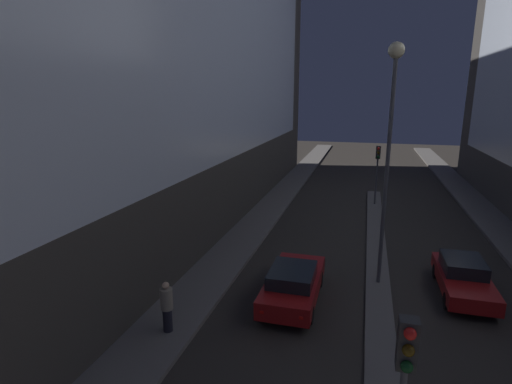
{
  "coord_description": "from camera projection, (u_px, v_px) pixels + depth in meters",
  "views": [
    {
      "loc": [
        -0.86,
        -2.86,
        7.84
      ],
      "look_at": [
        -5.82,
        15.09,
        3.28
      ],
      "focal_mm": 28.0,
      "sensor_mm": 36.0,
      "label": 1
    }
  ],
  "objects": [
    {
      "name": "street_lamp",
      "position": [
        391.0,
        117.0,
        15.24
      ],
      "size": [
        0.61,
        0.61,
        9.6
      ],
      "color": "#4C4C51",
      "rests_on": "median_strip"
    },
    {
      "name": "pedestrian_on_left_sidewalk",
      "position": [
        167.0,
        306.0,
        13.09
      ],
      "size": [
        0.41,
        0.41,
        1.76
      ],
      "color": "black",
      "rests_on": "sidewalk_left"
    },
    {
      "name": "traffic_light_near",
      "position": [
        404.0,
        380.0,
        6.64
      ],
      "size": [
        0.32,
        0.42,
        4.21
      ],
      "color": "#4C4C51",
      "rests_on": "median_strip"
    },
    {
      "name": "median_strip",
      "position": [
        377.0,
        263.0,
        18.95
      ],
      "size": [
        0.98,
        29.28,
        0.12
      ],
      "color": "#66605B",
      "rests_on": "ground"
    },
    {
      "name": "car_right_lane",
      "position": [
        463.0,
        277.0,
        15.96
      ],
      "size": [
        1.78,
        4.34,
        1.42
      ],
      "color": "maroon",
      "rests_on": "ground"
    },
    {
      "name": "traffic_light_mid",
      "position": [
        378.0,
        162.0,
        28.13
      ],
      "size": [
        0.32,
        0.42,
        4.21
      ],
      "color": "#4C4C51",
      "rests_on": "median_strip"
    },
    {
      "name": "car_left_lane",
      "position": [
        293.0,
        283.0,
        15.38
      ],
      "size": [
        1.92,
        4.65,
        1.48
      ],
      "color": "maroon",
      "rests_on": "ground"
    },
    {
      "name": "building_left",
      "position": [
        192.0,
        8.0,
        23.26
      ],
      "size": [
        6.01,
        40.78,
        25.5
      ],
      "color": "#423D38",
      "rests_on": "ground"
    }
  ]
}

